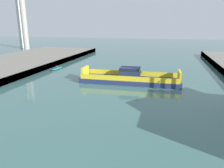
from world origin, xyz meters
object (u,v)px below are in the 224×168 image
(moored_boat_near_left, at_px, (57,68))
(smokestack_distant_a, at_px, (20,15))
(smokestack_distant_b, at_px, (24,17))
(chain_ferry, at_px, (130,78))

(moored_boat_near_left, distance_m, smokestack_distant_a, 73.55)
(moored_boat_near_left, distance_m, smokestack_distant_b, 64.31)
(chain_ferry, bearing_deg, smokestack_distant_b, 140.16)
(smokestack_distant_a, bearing_deg, smokestack_distant_b, -42.00)
(smokestack_distant_a, relative_size, smokestack_distant_b, 1.08)
(smokestack_distant_a, xyz_separation_m, smokestack_distant_b, (6.86, -6.18, -1.28))
(chain_ferry, xyz_separation_m, smokestack_distant_b, (-66.33, 55.35, 15.52))
(chain_ferry, bearing_deg, smokestack_distant_a, 139.95)
(moored_boat_near_left, bearing_deg, chain_ferry, -22.63)
(chain_ferry, relative_size, smokestack_distant_b, 0.73)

